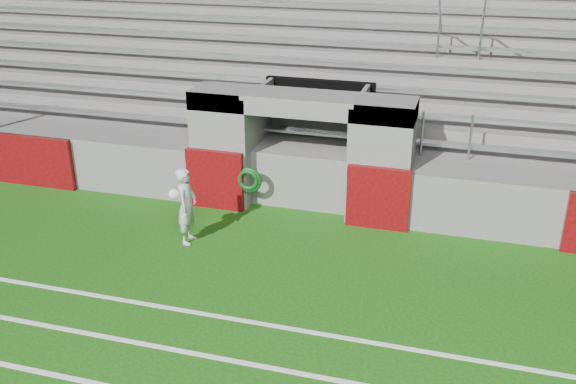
% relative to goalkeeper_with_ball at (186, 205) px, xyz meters
% --- Properties ---
extents(ground, '(90.00, 90.00, 0.00)m').
position_rel_goalkeeper_with_ball_xyz_m(ground, '(1.73, -1.29, -0.79)').
color(ground, '#164C0C').
rests_on(ground, ground).
extents(stadium_structure, '(26.00, 8.48, 5.42)m').
position_rel_goalkeeper_with_ball_xyz_m(stadium_structure, '(1.73, 6.68, 0.70)').
color(stadium_structure, '#65625F').
rests_on(stadium_structure, ground).
extents(goalkeeper_with_ball, '(0.53, 0.60, 1.57)m').
position_rel_goalkeeper_with_ball_xyz_m(goalkeeper_with_ball, '(0.00, 0.00, 0.00)').
color(goalkeeper_with_ball, silver).
rests_on(goalkeeper_with_ball, ground).
extents(hose_coil, '(0.59, 0.15, 0.59)m').
position_rel_goalkeeper_with_ball_xyz_m(hose_coil, '(0.72, 1.64, -0.03)').
color(hose_coil, '#0D4514').
rests_on(hose_coil, ground).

